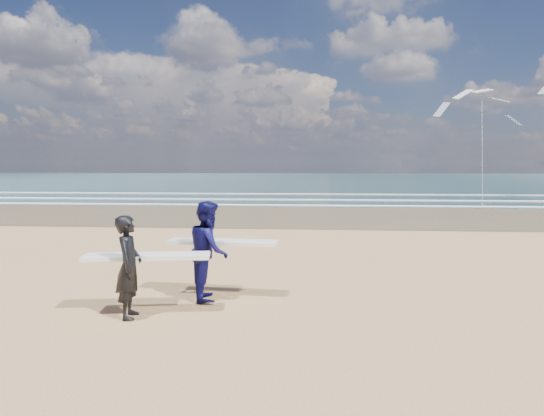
{
  "coord_description": "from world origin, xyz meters",
  "views": [
    {
      "loc": [
        3.47,
        -7.25,
        2.64
      ],
      "look_at": [
        2.33,
        6.0,
        1.42
      ],
      "focal_mm": 32.0,
      "sensor_mm": 36.0,
      "label": 1
    }
  ],
  "objects": [
    {
      "name": "ocean",
      "position": [
        20.0,
        72.0,
        0.01
      ],
      "size": [
        220.0,
        100.0,
        0.02
      ],
      "primitive_type": "cube",
      "color": "#1A3639",
      "rests_on": "ground"
    },
    {
      "name": "surfer_near",
      "position": [
        0.37,
        0.69,
        0.9
      ],
      "size": [
        2.26,
        1.14,
        1.77
      ],
      "color": "black",
      "rests_on": "ground"
    },
    {
      "name": "surfer_far",
      "position": [
        1.46,
        1.91,
        0.97
      ],
      "size": [
        2.23,
        1.22,
        1.93
      ],
      "color": "#0C0B3F",
      "rests_on": "ground"
    },
    {
      "name": "kite_1",
      "position": [
        14.83,
        27.0,
        4.99
      ],
      "size": [
        5.94,
        4.75,
        8.87
      ],
      "color": "slate",
      "rests_on": "ground"
    }
  ]
}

